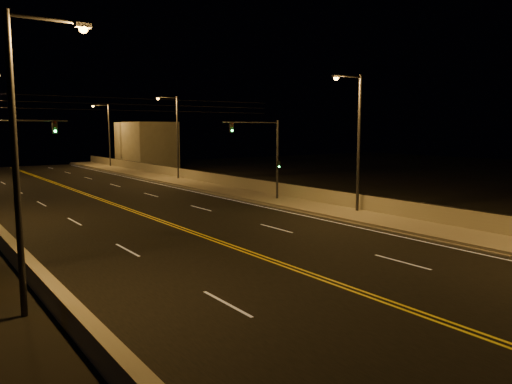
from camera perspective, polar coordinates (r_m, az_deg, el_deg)
road at (r=27.12m, az=-5.92°, el=-5.10°), size 18.00×120.00×0.02m
sidewalk at (r=33.61m, az=10.35°, el=-2.52°), size 3.60×120.00×0.30m
curb at (r=32.33m, az=8.02°, el=-2.99°), size 0.14×120.00×0.15m
parapet_wall at (r=34.69m, az=12.28°, el=-1.17°), size 0.30×120.00×1.00m
jersey_barrier at (r=24.03m, az=-25.69°, el=-6.46°), size 0.45×120.00×0.80m
distant_building_right at (r=75.82m, az=-12.45°, el=5.27°), size 6.00×10.00×6.69m
parapet_rail at (r=34.62m, az=12.31°, el=-0.31°), size 0.06×120.00×0.06m
lane_markings at (r=27.05m, az=-5.85°, el=-5.10°), size 17.32×116.00×0.00m
streetlight_1 at (r=33.68m, az=11.36°, el=6.35°), size 2.55×0.28×9.25m
streetlight_2 at (r=55.60m, az=-9.23°, el=6.72°), size 2.55×0.28×9.25m
streetlight_3 at (r=76.13m, az=-16.63°, el=6.65°), size 2.55×0.28×9.25m
streetlight_4 at (r=16.70m, az=-24.98°, el=4.98°), size 2.55×0.28×9.25m
traffic_signal_right at (r=38.57m, az=1.32°, el=4.67°), size 5.11×0.31×6.44m
overhead_wires at (r=35.12m, az=-13.82°, el=9.68°), size 22.00×0.03×0.83m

